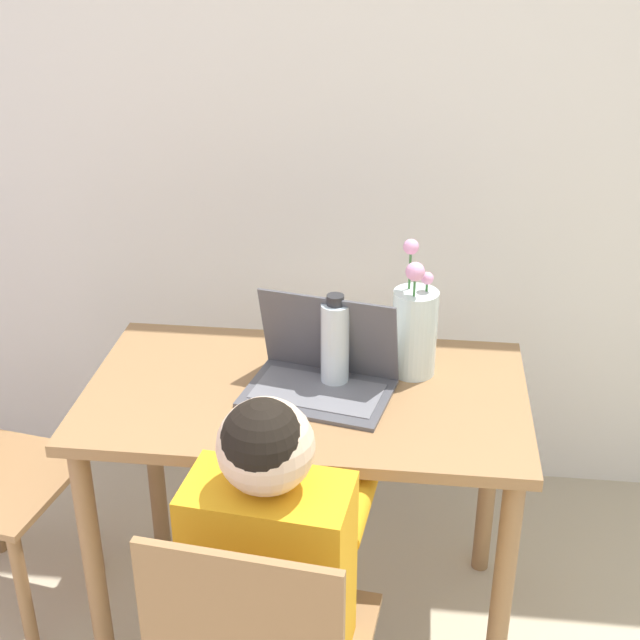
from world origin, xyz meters
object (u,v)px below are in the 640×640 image
object	(u,v)px
laptop	(322,369)
water_bottle	(335,343)
person_seated	(276,550)
flower_vase	(414,329)

from	to	relation	value
laptop	water_bottle	bearing A→B (deg)	51.27
person_seated	water_bottle	xyz separation A→B (m)	(0.07, 0.52, 0.20)
flower_vase	water_bottle	bearing A→B (deg)	-156.39
person_seated	laptop	world-z (taller)	person_seated
laptop	water_bottle	world-z (taller)	water_bottle
person_seated	water_bottle	size ratio (longest dim) A/B	4.27
laptop	flower_vase	distance (m)	0.25
laptop	flower_vase	bearing A→B (deg)	37.78
water_bottle	person_seated	bearing A→B (deg)	-97.20
person_seated	flower_vase	xyz separation A→B (m)	(0.26, 0.60, 0.21)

